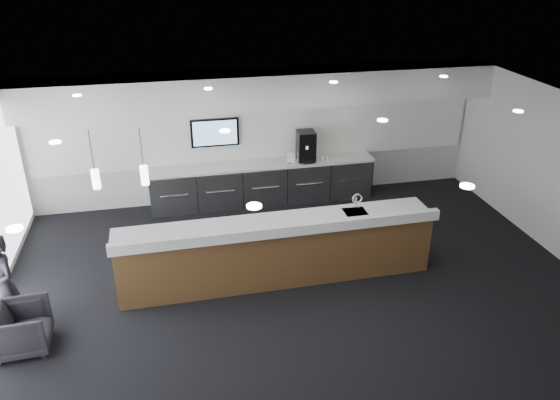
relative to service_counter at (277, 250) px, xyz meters
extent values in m
plane|color=black|center=(0.33, -0.52, -0.57)|extent=(10.00, 10.00, 0.00)
cube|color=black|center=(0.33, -0.52, 2.43)|extent=(10.00, 8.00, 0.02)
cube|color=silver|center=(0.33, 3.48, 0.93)|extent=(10.00, 0.02, 3.00)
cube|color=white|center=(0.33, 3.03, 2.08)|extent=(10.00, 0.90, 0.70)
cube|color=white|center=(0.33, 3.45, 1.03)|extent=(9.80, 0.06, 1.40)
cube|color=gray|center=(0.33, 3.12, -0.12)|extent=(5.00, 0.60, 0.90)
cube|color=white|center=(0.33, 3.12, 0.35)|extent=(5.06, 0.66, 0.05)
cylinder|color=silver|center=(-1.67, 2.80, -0.08)|extent=(0.60, 0.02, 0.02)
cylinder|color=silver|center=(-0.67, 2.80, -0.08)|extent=(0.60, 0.02, 0.02)
cylinder|color=silver|center=(0.33, 2.80, -0.08)|extent=(0.60, 0.02, 0.02)
cylinder|color=silver|center=(1.33, 2.80, -0.08)|extent=(0.60, 0.02, 0.02)
cylinder|color=silver|center=(2.33, 2.80, -0.08)|extent=(0.60, 0.02, 0.02)
cube|color=black|center=(-0.67, 3.39, 1.08)|extent=(1.05, 0.07, 0.62)
cube|color=#3278C8|center=(-0.67, 3.35, 1.08)|extent=(0.95, 0.01, 0.54)
cylinder|color=#FFE8C6|center=(-2.07, 0.28, 1.68)|extent=(0.12, 0.12, 0.30)
cylinder|color=#FFE8C6|center=(-2.77, 0.28, 1.68)|extent=(0.12, 0.12, 0.30)
cube|color=brown|center=(0.00, 0.01, -0.05)|extent=(5.42, 0.83, 1.05)
cube|color=white|center=(0.00, 0.01, 0.51)|extent=(5.50, 0.91, 0.06)
cube|color=white|center=(0.01, -0.41, 0.60)|extent=(5.50, 0.19, 0.18)
cylinder|color=silver|center=(1.43, 0.13, 0.68)|extent=(0.04, 0.04, 0.28)
torus|color=silver|center=(1.43, 0.07, 0.82)|extent=(0.19, 0.03, 0.19)
cube|color=black|center=(1.31, 3.12, 0.71)|extent=(0.41, 0.45, 0.68)
cube|color=silver|center=(1.31, 2.88, 0.39)|extent=(0.24, 0.12, 0.02)
cube|color=white|center=(0.94, 3.01, 0.49)|extent=(0.17, 0.06, 0.24)
cube|color=white|center=(1.19, 3.04, 0.50)|extent=(0.19, 0.03, 0.25)
imported|color=black|center=(-4.00, -1.01, -0.22)|extent=(0.82, 0.80, 0.71)
imported|color=black|center=(-4.27, -0.47, 0.22)|extent=(0.66, 0.69, 1.58)
imported|color=white|center=(1.80, 3.02, 0.42)|extent=(0.10, 0.10, 0.09)
imported|color=white|center=(1.66, 3.02, 0.42)|extent=(0.14, 0.14, 0.09)
imported|color=white|center=(1.52, 3.02, 0.42)|extent=(0.12, 0.12, 0.09)
imported|color=white|center=(1.38, 3.02, 0.42)|extent=(0.13, 0.13, 0.09)
imported|color=white|center=(1.24, 3.02, 0.42)|extent=(0.14, 0.14, 0.09)
camera|label=1|loc=(-1.67, -7.98, 4.87)|focal=35.00mm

